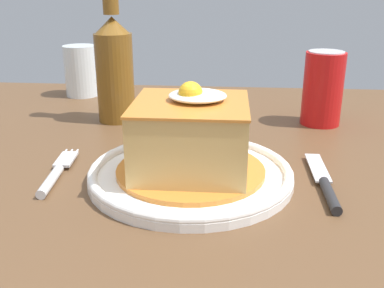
# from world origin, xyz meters

# --- Properties ---
(dining_table) EXTENTS (1.18, 0.95, 0.75)m
(dining_table) POSITION_xyz_m (0.00, 0.00, 0.64)
(dining_table) COLOR brown
(dining_table) RESTS_ON ground_plane
(main_plate) EXTENTS (0.25, 0.25, 0.02)m
(main_plate) POSITION_xyz_m (0.05, -0.04, 0.76)
(main_plate) COLOR white
(main_plate) RESTS_ON dining_table
(sandwich_meal) EXTENTS (0.18, 0.18, 0.11)m
(sandwich_meal) POSITION_xyz_m (0.05, -0.04, 0.81)
(sandwich_meal) COLOR orange
(sandwich_meal) RESTS_ON main_plate
(fork) EXTENTS (0.03, 0.14, 0.01)m
(fork) POSITION_xyz_m (-0.12, -0.05, 0.76)
(fork) COLOR silver
(fork) RESTS_ON dining_table
(knife) EXTENTS (0.02, 0.17, 0.01)m
(knife) POSITION_xyz_m (0.21, -0.06, 0.76)
(knife) COLOR #262628
(knife) RESTS_ON dining_table
(soda_can) EXTENTS (0.07, 0.07, 0.12)m
(soda_can) POSITION_xyz_m (0.25, 0.21, 0.82)
(soda_can) COLOR red
(soda_can) RESTS_ON dining_table
(beer_bottle_amber) EXTENTS (0.06, 0.06, 0.27)m
(beer_bottle_amber) POSITION_xyz_m (-0.10, 0.20, 0.85)
(beer_bottle_amber) COLOR brown
(beer_bottle_amber) RESTS_ON dining_table
(drinking_glass) EXTENTS (0.07, 0.07, 0.10)m
(drinking_glass) POSITION_xyz_m (-0.22, 0.37, 0.80)
(drinking_glass) COLOR silver
(drinking_glass) RESTS_ON dining_table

